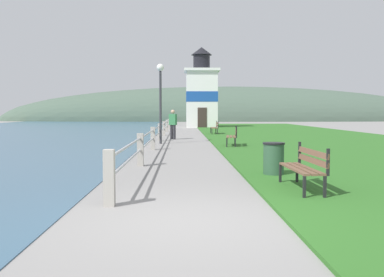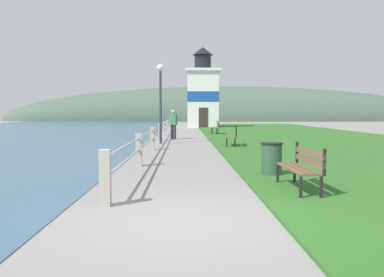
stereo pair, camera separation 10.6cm
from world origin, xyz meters
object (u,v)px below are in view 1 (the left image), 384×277
(park_bench_midway, at_px, (233,135))
(lighthouse, at_px, (202,94))
(park_bench_far, at_px, (215,127))
(trash_bin, at_px, (274,159))
(lamp_post, at_px, (160,89))
(park_bench_near, at_px, (305,165))
(person_strolling, at_px, (173,123))

(park_bench_midway, xyz_separation_m, lighthouse, (-0.34, 24.09, 2.87))
(lighthouse, bearing_deg, park_bench_midway, -89.19)
(park_bench_far, relative_size, trash_bin, 2.10)
(park_bench_midway, height_order, lamp_post, lamp_post)
(park_bench_midway, bearing_deg, lighthouse, -82.87)
(park_bench_near, distance_m, person_strolling, 16.56)
(person_strolling, xyz_separation_m, trash_bin, (2.78, -14.26, -0.50))
(trash_bin, bearing_deg, person_strolling, 101.02)
(lighthouse, distance_m, person_strolling, 19.07)
(lighthouse, distance_m, trash_bin, 33.14)
(park_bench_near, height_order, person_strolling, person_strolling)
(trash_bin, bearing_deg, park_bench_far, 89.78)
(park_bench_far, bearing_deg, trash_bin, 90.82)
(trash_bin, relative_size, lamp_post, 0.21)
(park_bench_near, bearing_deg, trash_bin, -85.90)
(park_bench_far, height_order, lighthouse, lighthouse)
(trash_bin, distance_m, lamp_post, 11.67)
(park_bench_far, relative_size, lighthouse, 0.22)
(lighthouse, xyz_separation_m, person_strolling, (-2.50, -18.74, -2.48))
(park_bench_near, xyz_separation_m, lighthouse, (-0.47, 35.03, 2.87))
(park_bench_near, bearing_deg, lighthouse, -90.51)
(lighthouse, bearing_deg, lamp_post, -97.85)
(park_bench_far, relative_size, person_strolling, 1.03)
(park_bench_far, bearing_deg, park_bench_midway, 90.98)
(park_bench_near, relative_size, trash_bin, 2.11)
(park_bench_far, bearing_deg, lamp_post, 69.43)
(park_bench_midway, relative_size, lighthouse, 0.21)
(trash_bin, bearing_deg, lamp_post, 106.89)
(park_bench_midway, bearing_deg, park_bench_near, 96.99)
(lighthouse, distance_m, lamp_post, 22.29)
(park_bench_midway, distance_m, trash_bin, 8.92)
(park_bench_near, relative_size, park_bench_far, 1.00)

